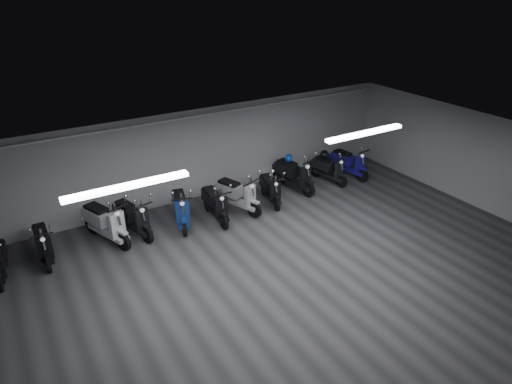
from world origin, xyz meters
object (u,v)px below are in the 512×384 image
scooter_1 (42,238)px  scooter_4 (180,203)px  scooter_10 (349,158)px  scooter_3 (132,212)px  scooter_9 (329,165)px  scooter_2 (105,217)px  scooter_5 (215,199)px  scooter_6 (237,189)px  helmet_1 (324,154)px  helmet_2 (288,158)px  scooter_7 (270,185)px  scooter_8 (294,169)px

scooter_1 → scooter_4: 3.52m
scooter_10 → scooter_3: bearing=170.5°
scooter_9 → scooter_10: (0.88, 0.01, 0.04)m
scooter_2 → scooter_5: size_ratio=1.13×
scooter_6 → helmet_1: size_ratio=6.49×
helmet_1 → helmet_2: bearing=174.9°
scooter_1 → helmet_1: 8.82m
scooter_5 → helmet_1: 4.40m
scooter_1 → scooter_3: scooter_3 is taller
scooter_1 → scooter_7: scooter_1 is taller
scooter_1 → helmet_2: 7.46m
scooter_6 → scooter_10: bearing=-17.6°
scooter_1 → scooter_8: bearing=1.9°
scooter_5 → helmet_1: (4.35, 0.59, 0.27)m
scooter_2 → scooter_10: (8.21, -0.04, -0.08)m
scooter_9 → helmet_2: bearing=156.0°
scooter_2 → scooter_8: bearing=-20.4°
helmet_1 → scooter_10: bearing=-13.4°
scooter_6 → helmet_1: scooter_6 is taller
scooter_5 → scooter_6: size_ratio=0.94×
scooter_1 → scooter_5: bearing=-3.2°
scooter_4 → scooter_6: scooter_6 is taller
scooter_4 → helmet_2: scooter_4 is taller
scooter_5 → helmet_2: bearing=17.2°
scooter_2 → helmet_2: scooter_2 is taller
scooter_3 → scooter_6: 3.04m
scooter_10 → scooter_7: bearing=175.5°
helmet_2 → scooter_8: bearing=-80.2°
scooter_8 → scooter_10: bearing=-11.8°
scooter_4 → scooter_5: (0.94, -0.23, -0.02)m
scooter_5 → helmet_1: size_ratio=6.08×
scooter_8 → scooter_7: bearing=-171.9°
scooter_4 → scooter_5: size_ratio=1.03×
scooter_1 → scooter_2: scooter_2 is taller
scooter_3 → scooter_4: (1.30, -0.17, -0.00)m
scooter_3 → helmet_1: bearing=-14.0°
scooter_6 → helmet_2: 2.29m
scooter_5 → helmet_2: scooter_5 is taller
scooter_9 → helmet_1: bearing=90.0°
scooter_8 → scooter_10: 2.25m
scooter_8 → scooter_10: scooter_8 is taller
scooter_7 → scooter_9: 2.51m
scooter_1 → helmet_1: size_ratio=5.74×
scooter_6 → scooter_7: size_ratio=1.16×
scooter_5 → scooter_3: bearing=173.7°
scooter_1 → scooter_3: 2.22m
scooter_4 → helmet_1: (5.29, 0.36, 0.25)m
helmet_2 → scooter_4: bearing=-172.9°
scooter_10 → scooter_1: bearing=170.9°
scooter_3 → helmet_2: bearing=-12.3°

